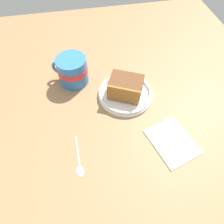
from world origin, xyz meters
TOP-DOWN VIEW (x-y plane):
  - ground_plane at (0.00, 0.00)cm, footprint 123.46×123.46cm
  - small_plate at (-10.25, -5.44)cm, footprint 17.12×17.12cm
  - cake_slice at (-10.13, -5.20)cm, footprint 12.05×10.95cm
  - tea_mug at (5.09, -15.26)cm, footprint 11.60×9.70cm
  - teaspoon at (6.40, 14.65)cm, footprint 2.08×11.39cm
  - folded_napkin at (-19.12, 12.98)cm, footprint 13.81×15.51cm

SIDE VIEW (x-z plane):
  - ground_plane at x=0.00cm, z-range -2.70..0.00cm
  - folded_napkin at x=-19.12cm, z-range 0.00..0.60cm
  - teaspoon at x=6.40cm, z-range -0.05..0.75cm
  - small_plate at x=-10.25cm, z-range -0.01..2.03cm
  - cake_slice at x=-10.13cm, z-range 1.13..7.31cm
  - tea_mug at x=5.09cm, z-range 0.19..9.30cm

